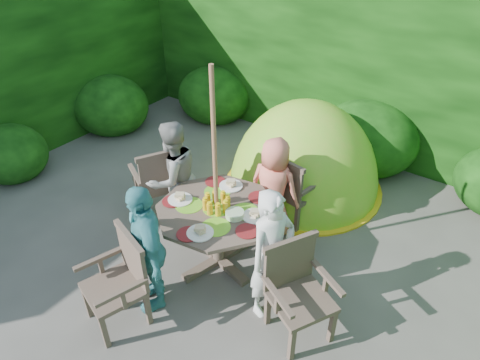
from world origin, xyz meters
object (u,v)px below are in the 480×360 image
Objects in this scene: parasol_pole at (216,177)px; garden_chair_left at (159,181)px; garden_chair_front at (120,280)px; child_back at (274,188)px; child_front at (147,248)px; dome_tent at (302,186)px; child_left at (173,178)px; patio_table at (217,217)px; garden_chair_right at (297,289)px; garden_chair_back at (292,189)px; child_right at (272,255)px.

garden_chair_left is (-1.07, 0.25, -0.61)m from parasol_pole.
garden_chair_left reaches higher than garden_chair_front.
child_back is at bearing 93.53° from garden_chair_front.
dome_tent is (0.24, 2.57, -0.67)m from child_front.
child_left is at bearing 107.56° from garden_chair_left.
parasol_pole is at bearing -109.66° from dome_tent.
garden_chair_left is (-1.08, 0.25, -0.12)m from patio_table.
garden_chair_right reaches higher than garden_chair_front.
parasol_pole reaches higher than child_front.
dome_tent is at bearing 54.97° from garden_chair_right.
child_left is at bearing 166.07° from patio_table.
garden_chair_back is 0.35× the size of dome_tent.
parasol_pole is 1.80× the size of child_back.
child_right is at bearing 115.45° from child_back.
patio_table is 1.64× the size of garden_chair_left.
patio_table is 1.11m from garden_chair_back.
garden_chair_left is 1.06× the size of garden_chair_back.
garden_chair_front is 0.66× the size of child_right.
child_back is (-0.08, -0.29, 0.14)m from garden_chair_back.
child_back is (0.97, 0.58, -0.07)m from child_left.
garden_chair_right is 0.74× the size of child_back.
parasol_pole is 2.52× the size of garden_chair_back.
patio_table is 0.49m from parasol_pole.
child_back is at bearing 76.00° from parasol_pole.
garden_chair_left is 0.36m from child_left.
child_right is 1.00× the size of child_front.
garden_chair_back is at bearing 75.72° from parasol_pole.
patio_table is 1.90m from dome_tent.
child_back reaches higher than garden_chair_back.
patio_table is 0.80m from child_back.
dome_tent is at bearing 101.24° from garden_chair_front.
garden_chair_left is 0.68× the size of child_front.
dome_tent is at bearing 35.37° from child_right.
garden_chair_right is at bearing 125.16° from child_back.
garden_chair_back is 2.20m from garden_chair_front.
child_left is 1.93m from dome_tent.
parasol_pole is 2.11m from dome_tent.
garden_chair_right is at bearing -12.98° from parasol_pole.
garden_chair_front is at bearing 70.59° from child_back.
child_right is 0.99× the size of child_left.
child_back is (0.46, 1.85, 0.13)m from garden_chair_front.
parasol_pole is 0.94m from child_back.
garden_chair_left is at bearing 17.13° from child_back.
child_front is at bearing -104.30° from patio_table.
parasol_pole reaches higher than child_left.
child_right is (0.78, -0.19, -0.43)m from parasol_pole.
child_front is at bearing 94.29° from garden_chair_front.
garden_chair_front is (0.81, -1.32, -0.02)m from garden_chair_left.
child_front is (-0.39, -1.55, 0.07)m from child_back.
patio_table is 0.69× the size of parasol_pole.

